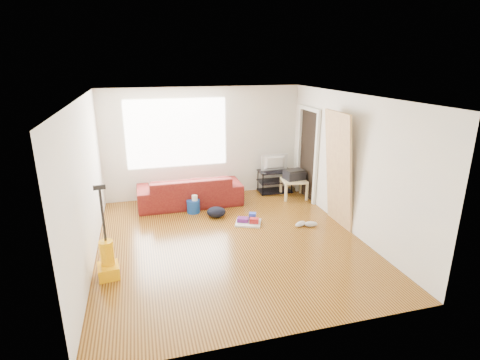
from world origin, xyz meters
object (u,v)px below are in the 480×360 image
object	(u,v)px
tv_stand	(275,181)
backpack	(216,217)
vacuum	(108,260)
sofa	(190,204)
cleaning_tray	(249,221)
side_table	(294,182)
bucket	(194,212)

from	to	relation	value
tv_stand	backpack	bearing A→B (deg)	-145.77
backpack	vacuum	xyz separation A→B (m)	(-1.98, -1.73, 0.26)
tv_stand	sofa	bearing A→B (deg)	-172.02
cleaning_tray	vacuum	distance (m)	2.82
tv_stand	side_table	xyz separation A→B (m)	(0.30, -0.45, 0.09)
tv_stand	side_table	bearing A→B (deg)	-55.56
bucket	vacuum	size ratio (longest dim) A/B	0.20
backpack	vacuum	size ratio (longest dim) A/B	0.27
side_table	vacuum	xyz separation A→B (m)	(-3.95, -2.39, -0.11)
side_table	backpack	distance (m)	2.11
tv_stand	vacuum	distance (m)	4.63
tv_stand	side_table	size ratio (longest dim) A/B	1.31
sofa	cleaning_tray	size ratio (longest dim) A/B	3.80
sofa	cleaning_tray	world-z (taller)	sofa
cleaning_tray	backpack	bearing A→B (deg)	138.36
sofa	backpack	world-z (taller)	sofa
sofa	backpack	bearing A→B (deg)	115.99
bucket	backpack	xyz separation A→B (m)	(0.41, -0.36, 0.00)
sofa	bucket	world-z (taller)	sofa
cleaning_tray	bucket	bearing A→B (deg)	138.69
vacuum	sofa	bearing A→B (deg)	51.77
bucket	backpack	bearing A→B (deg)	-40.87
side_table	cleaning_tray	world-z (taller)	side_table
sofa	bucket	size ratio (longest dim) A/B	8.14
backpack	side_table	bearing A→B (deg)	30.14
side_table	vacuum	world-z (taller)	vacuum
tv_stand	vacuum	size ratio (longest dim) A/B	0.57
tv_stand	cleaning_tray	bearing A→B (deg)	-124.59
bucket	cleaning_tray	bearing A→B (deg)	-41.31
side_table	bucket	size ratio (longest dim) A/B	2.19
cleaning_tray	vacuum	bearing A→B (deg)	-153.74
tv_stand	bucket	distance (m)	2.23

